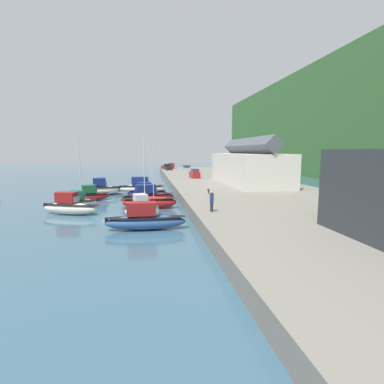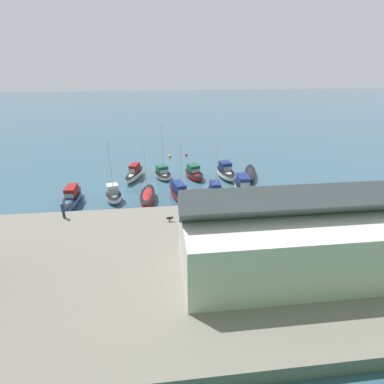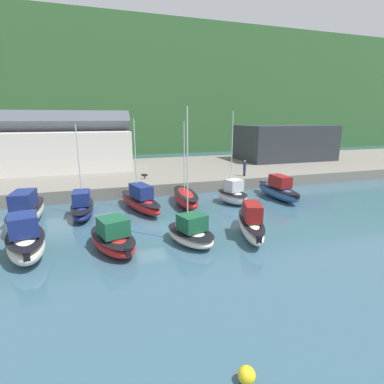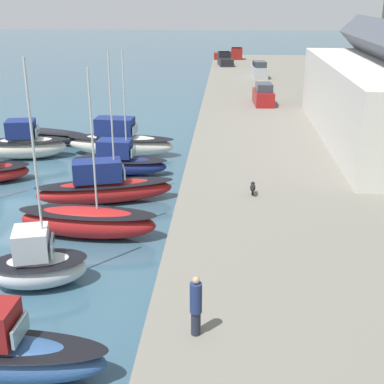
% 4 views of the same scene
% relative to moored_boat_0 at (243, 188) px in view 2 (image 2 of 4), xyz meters
% --- Properties ---
extents(ground_plane, '(320.00, 320.00, 0.00)m').
position_rel_moored_boat_0_xyz_m(ground_plane, '(10.10, -4.43, -1.11)').
color(ground_plane, '#385B70').
extents(quay_promenade, '(139.83, 24.08, 1.44)m').
position_rel_moored_boat_0_xyz_m(quay_promenade, '(10.10, 17.72, -0.40)').
color(quay_promenade, gray).
rests_on(quay_promenade, ground_plane).
extents(harbor_clubhouse, '(24.29, 8.97, 8.71)m').
position_rel_moored_boat_0_xyz_m(harbor_clubhouse, '(-0.66, 20.08, 3.53)').
color(harbor_clubhouse, silver).
rests_on(harbor_clubhouse, quay_promenade).
extents(moored_boat_0, '(2.80, 8.57, 2.99)m').
position_rel_moored_boat_0_xyz_m(moored_boat_0, '(0.00, 0.00, 0.00)').
color(moored_boat_0, white).
rests_on(moored_boat_0, ground_plane).
extents(moored_boat_1, '(2.23, 6.77, 8.53)m').
position_rel_moored_boat_0_xyz_m(moored_boat_1, '(4.58, 0.84, -0.20)').
color(moored_boat_1, navy).
rests_on(moored_boat_1, ground_plane).
extents(moored_boat_2, '(4.12, 8.56, 8.99)m').
position_rel_moored_boat_0_xyz_m(moored_boat_2, '(10.03, 0.98, -0.12)').
color(moored_boat_2, red).
rests_on(moored_boat_2, ground_plane).
extents(moored_boat_3, '(2.60, 7.51, 8.74)m').
position_rel_moored_boat_0_xyz_m(moored_boat_3, '(14.87, 1.21, -0.25)').
color(moored_boat_3, red).
rests_on(moored_boat_3, ground_plane).
extents(moored_boat_4, '(3.22, 4.59, 9.76)m').
position_rel_moored_boat_0_xyz_m(moored_boat_4, '(19.93, 0.32, -0.10)').
color(moored_boat_4, silver).
rests_on(moored_boat_4, ground_plane).
extents(moored_boat_5, '(2.10, 7.97, 2.73)m').
position_rel_moored_boat_0_xyz_m(moored_boat_5, '(25.84, 0.68, -0.11)').
color(moored_boat_5, '#33568E').
rests_on(moored_boat_5, ground_plane).
extents(moored_boat_6, '(3.99, 8.04, 1.19)m').
position_rel_moored_boat_0_xyz_m(moored_boat_6, '(-3.29, -7.03, -0.48)').
color(moored_boat_6, black).
rests_on(moored_boat_6, ground_plane).
extents(moored_boat_7, '(3.53, 6.41, 3.00)m').
position_rel_moored_boat_0_xyz_m(moored_boat_7, '(1.26, -7.05, 0.00)').
color(moored_boat_7, white).
rests_on(moored_boat_7, ground_plane).
extents(moored_boat_8, '(4.02, 6.15, 2.43)m').
position_rel_moored_boat_0_xyz_m(moored_boat_8, '(6.83, -7.84, -0.24)').
color(moored_boat_8, red).
rests_on(moored_boat_8, ground_plane).
extents(moored_boat_9, '(3.82, 5.25, 9.85)m').
position_rel_moored_boat_0_xyz_m(moored_boat_9, '(12.38, -8.39, -0.28)').
color(moored_boat_9, white).
rests_on(moored_boat_9, ground_plane).
extents(moored_boat_10, '(3.86, 7.11, 2.72)m').
position_rel_moored_boat_0_xyz_m(moored_boat_10, '(17.35, -8.44, -0.11)').
color(moored_boat_10, white).
rests_on(moored_boat_10, ground_plane).
extents(parked_car_2, '(4.30, 2.04, 2.16)m').
position_rel_moored_boat_0_xyz_m(parked_car_2, '(-13.94, 11.87, 1.24)').
color(parked_car_2, maroon).
rests_on(parked_car_2, quay_promenade).
extents(person_on_quay, '(0.40, 0.40, 2.14)m').
position_rel_moored_boat_0_xyz_m(person_on_quay, '(25.04, 7.46, 1.42)').
color(person_on_quay, '#232838').
rests_on(person_on_quay, quay_promenade).
extents(dog_on_quay, '(0.88, 0.34, 0.68)m').
position_rel_moored_boat_0_xyz_m(dog_on_quay, '(11.94, 9.83, 0.78)').
color(dog_on_quay, black).
rests_on(dog_on_quay, quay_promenade).
extents(mooring_buoy_0, '(0.53, 0.53, 0.53)m').
position_rel_moored_boat_0_xyz_m(mooring_buoy_0, '(6.90, -21.08, -0.85)').
color(mooring_buoy_0, red).
rests_on(mooring_buoy_0, ground_plane).
extents(mooring_buoy_1, '(0.63, 0.63, 0.63)m').
position_rel_moored_boat_0_xyz_m(mooring_buoy_1, '(10.58, -20.52, -0.80)').
color(mooring_buoy_1, yellow).
rests_on(mooring_buoy_1, ground_plane).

